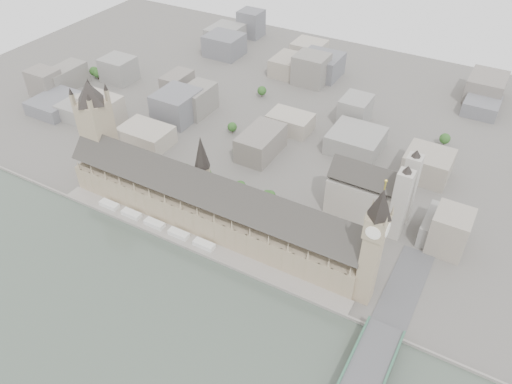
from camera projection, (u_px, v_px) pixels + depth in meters
The scene contains 11 objects.
ground at pixel (199, 238), 409.46m from camera, with size 900.00×900.00×0.00m, color #595651.
embankment_wall at pixel (188, 248), 398.35m from camera, with size 600.00×1.50×3.00m, color gray.
river_terrace at pixel (194, 243), 403.75m from camera, with size 270.00×15.00×2.00m, color gray.
terrace_tents at pixel (154, 224), 417.54m from camera, with size 118.00×7.00×4.00m.
palace_of_westminster at pixel (211, 204), 408.57m from camera, with size 265.00×40.73×55.44m.
elizabeth_tower at pixel (374, 240), 325.54m from camera, with size 17.00×17.00×107.50m.
victoria_tower at pixel (97, 128), 439.21m from camera, with size 30.00×30.00×100.00m.
central_tower at pixel (202, 161), 394.58m from camera, with size 13.00×13.00×48.00m.
westminster_abbey at pixel (371, 193), 415.60m from camera, with size 68.00×36.00×64.00m.
city_skyline_inland at pixel (321, 94), 563.61m from camera, with size 720.00×360.00×38.00m, color gray, non-canonical shape.
park_trees at pixel (227, 188), 449.26m from camera, with size 110.00×30.00×15.00m, color #1B4317, non-canonical shape.
Camera 1 is at (185.99, -233.63, 286.59)m, focal length 35.00 mm.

